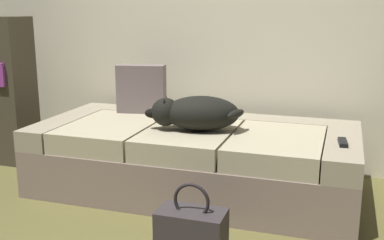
{
  "coord_description": "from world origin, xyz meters",
  "views": [
    {
      "loc": [
        0.89,
        -1.68,
        1.16
      ],
      "look_at": [
        0.0,
        1.03,
        0.48
      ],
      "focal_mm": 44.15,
      "sensor_mm": 36.0,
      "label": 1
    }
  ],
  "objects_px": {
    "dog_dark": "(195,113)",
    "tv_remote": "(343,142)",
    "couch": "(194,158)",
    "handbag": "(191,233)",
    "throw_pillow": "(141,89)"
  },
  "relations": [
    {
      "from": "dog_dark",
      "to": "tv_remote",
      "type": "xyz_separation_m",
      "value": [
        0.87,
        -0.05,
        -0.1
      ]
    },
    {
      "from": "couch",
      "to": "handbag",
      "type": "bearing_deg",
      "value": -73.13
    },
    {
      "from": "couch",
      "to": "throw_pillow",
      "type": "xyz_separation_m",
      "value": [
        -0.48,
        0.27,
        0.39
      ]
    },
    {
      "from": "dog_dark",
      "to": "handbag",
      "type": "height_order",
      "value": "dog_dark"
    },
    {
      "from": "dog_dark",
      "to": "throw_pillow",
      "type": "xyz_separation_m",
      "value": [
        -0.52,
        0.37,
        0.06
      ]
    },
    {
      "from": "dog_dark",
      "to": "throw_pillow",
      "type": "height_order",
      "value": "throw_pillow"
    },
    {
      "from": "tv_remote",
      "to": "handbag",
      "type": "bearing_deg",
      "value": -139.02
    },
    {
      "from": "tv_remote",
      "to": "couch",
      "type": "bearing_deg",
      "value": 165.24
    },
    {
      "from": "throw_pillow",
      "to": "tv_remote",
      "type": "bearing_deg",
      "value": -16.59
    },
    {
      "from": "couch",
      "to": "throw_pillow",
      "type": "distance_m",
      "value": 0.68
    },
    {
      "from": "dog_dark",
      "to": "handbag",
      "type": "xyz_separation_m",
      "value": [
        0.22,
        -0.74,
        -0.41
      ]
    },
    {
      "from": "handbag",
      "to": "throw_pillow",
      "type": "bearing_deg",
      "value": 123.74
    },
    {
      "from": "tv_remote",
      "to": "handbag",
      "type": "relative_size",
      "value": 0.4
    },
    {
      "from": "couch",
      "to": "tv_remote",
      "type": "xyz_separation_m",
      "value": [
        0.9,
        -0.14,
        0.23
      ]
    },
    {
      "from": "dog_dark",
      "to": "handbag",
      "type": "bearing_deg",
      "value": -73.52
    }
  ]
}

